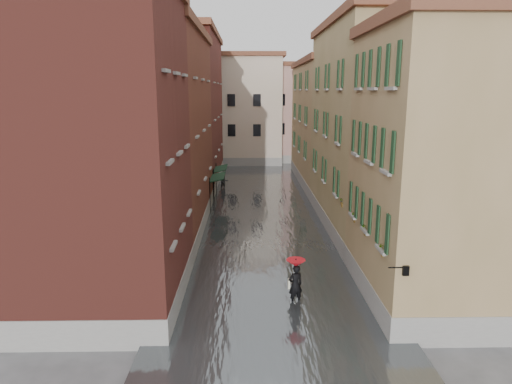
{
  "coord_description": "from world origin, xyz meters",
  "views": [
    {
      "loc": [
        -1.13,
        -20.78,
        9.11
      ],
      "look_at": [
        -0.62,
        6.6,
        3.0
      ],
      "focal_mm": 32.0,
      "sensor_mm": 36.0,
      "label": 1
    }
  ],
  "objects": [
    {
      "name": "pedestrian_far",
      "position": [
        -3.33,
        20.83,
        0.83
      ],
      "size": [
        0.98,
        0.88,
        1.65
      ],
      "primitive_type": "imported",
      "rotation": [
        0.0,
        0.0,
        0.39
      ],
      "color": "black",
      "rests_on": "ground"
    },
    {
      "name": "floodwater",
      "position": [
        0.0,
        13.0,
        0.1
      ],
      "size": [
        10.0,
        60.0,
        0.2
      ],
      "primitive_type": "cube",
      "color": "#51565A",
      "rests_on": "ground"
    },
    {
      "name": "building_left_far",
      "position": [
        -7.0,
        24.0,
        7.0
      ],
      "size": [
        6.0,
        16.0,
        14.0
      ],
      "primitive_type": "cube",
      "color": "maroon",
      "rests_on": "ground"
    },
    {
      "name": "building_end_cream",
      "position": [
        -3.0,
        38.0,
        6.5
      ],
      "size": [
        12.0,
        9.0,
        13.0
      ],
      "primitive_type": "cube",
      "color": "beige",
      "rests_on": "ground"
    },
    {
      "name": "building_right_far",
      "position": [
        7.0,
        24.0,
        5.75
      ],
      "size": [
        6.0,
        16.0,
        11.5
      ],
      "primitive_type": "cube",
      "color": "olive",
      "rests_on": "ground"
    },
    {
      "name": "wall_lantern",
      "position": [
        4.33,
        -6.0,
        3.01
      ],
      "size": [
        0.71,
        0.22,
        0.35
      ],
      "color": "black",
      "rests_on": "ground"
    },
    {
      "name": "building_left_near",
      "position": [
        -7.0,
        -2.0,
        6.5
      ],
      "size": [
        6.0,
        8.0,
        13.0
      ],
      "primitive_type": "cube",
      "color": "maroon",
      "rests_on": "ground"
    },
    {
      "name": "building_right_near",
      "position": [
        7.0,
        -2.0,
        5.75
      ],
      "size": [
        6.0,
        8.0,
        11.5
      ],
      "primitive_type": "cube",
      "color": "olive",
      "rests_on": "ground"
    },
    {
      "name": "ground",
      "position": [
        0.0,
        0.0,
        0.0
      ],
      "size": [
        120.0,
        120.0,
        0.0
      ],
      "primitive_type": "plane",
      "color": "#515053",
      "rests_on": "ground"
    },
    {
      "name": "building_right_mid",
      "position": [
        7.0,
        9.0,
        6.5
      ],
      "size": [
        6.0,
        14.0,
        13.0
      ],
      "primitive_type": "cube",
      "color": "tan",
      "rests_on": "ground"
    },
    {
      "name": "building_end_pink",
      "position": [
        6.0,
        40.0,
        6.0
      ],
      "size": [
        10.0,
        9.0,
        12.0
      ],
      "primitive_type": "cube",
      "color": "tan",
      "rests_on": "ground"
    },
    {
      "name": "window_planters",
      "position": [
        4.12,
        -0.76,
        3.51
      ],
      "size": [
        0.59,
        8.4,
        0.84
      ],
      "color": "maroon",
      "rests_on": "ground"
    },
    {
      "name": "pedestrian_main",
      "position": [
        0.91,
        -2.5,
        1.19
      ],
      "size": [
        0.85,
        0.85,
        2.06
      ],
      "color": "black",
      "rests_on": "ground"
    },
    {
      "name": "awning_near",
      "position": [
        -3.48,
        14.09,
        2.47
      ],
      "size": [
        1.09,
        3.32,
        2.8
      ],
      "color": "#173320",
      "rests_on": "ground"
    },
    {
      "name": "awning_far",
      "position": [
        -3.49,
        18.02,
        2.47
      ],
      "size": [
        1.09,
        3.05,
        2.8
      ],
      "color": "#173320",
      "rests_on": "ground"
    },
    {
      "name": "building_left_mid",
      "position": [
        -7.0,
        9.0,
        6.25
      ],
      "size": [
        6.0,
        14.0,
        12.5
      ],
      "primitive_type": "cube",
      "color": "maroon",
      "rests_on": "ground"
    }
  ]
}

